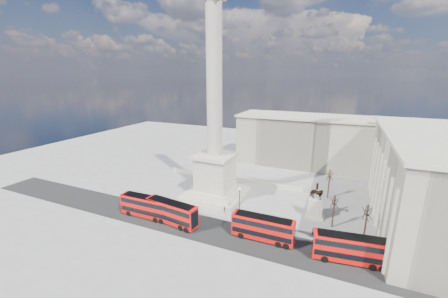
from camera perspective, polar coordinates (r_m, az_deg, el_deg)
The scene contains 18 objects.
ground at distance 66.50m, azimuth -3.71°, elevation -11.20°, with size 180.00×180.00×0.00m, color gray.
asphalt_road at distance 56.69m, azimuth -3.87°, elevation -16.21°, with size 120.00×9.00×0.01m, color #252525.
nelsons_column at distance 66.18m, azimuth -1.90°, elevation 0.65°, with size 14.00×14.00×49.85m.
balustrade_wall at distance 79.58m, azimuth 1.62°, elevation -6.17°, with size 40.00×0.60×1.10m, color #BAB39A.
building_east at distance 68.05m, azimuth 37.22°, elevation -5.29°, with size 19.00×46.00×18.60m.
building_northeast at distance 95.40m, azimuth 18.48°, elevation 1.55°, with size 51.00×17.00×16.60m.
red_bus_a at distance 61.84m, azimuth -15.84°, elevation -11.38°, with size 11.56×2.85×4.68m.
red_bus_b at distance 58.13m, azimuth -10.81°, elevation -12.80°, with size 11.96×4.02×4.76m.
red_bus_c at distance 52.67m, azimuth 8.13°, elevation -15.91°, with size 11.46×2.81×4.64m.
red_bus_d at distance 51.18m, azimuth 24.84°, elevation -18.28°, with size 11.78×4.14×4.67m.
victorian_lamp at distance 59.78m, azimuth 3.24°, elevation -10.35°, with size 0.55×0.55×6.39m.
equestrian_statue at distance 62.50m, azimuth 18.48°, elevation -11.05°, with size 3.74×2.81×7.87m.
bare_tree_near at distance 55.17m, azimuth 27.65°, elevation -11.49°, with size 1.84×1.84×8.07m.
bare_tree_mid at distance 58.67m, azimuth 22.00°, elevation -10.07°, with size 1.87×1.87×7.07m.
bare_tree_far at distance 71.60m, azimuth 21.14°, elevation -5.01°, with size 1.88×1.88×7.69m.
pedestrian_walking at distance 56.67m, azimuth 18.06°, elevation -16.04°, with size 0.61×0.40×1.67m, color black.
pedestrian_standing at distance 54.35m, azimuth 20.92°, elevation -17.75°, with size 0.83×0.65×1.71m, color black.
pedestrian_crossing at distance 61.80m, azimuth 0.09°, elevation -12.51°, with size 0.93×0.39×1.58m, color black.
Camera 1 is at (27.86, -52.70, 29.48)m, focal length 22.00 mm.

